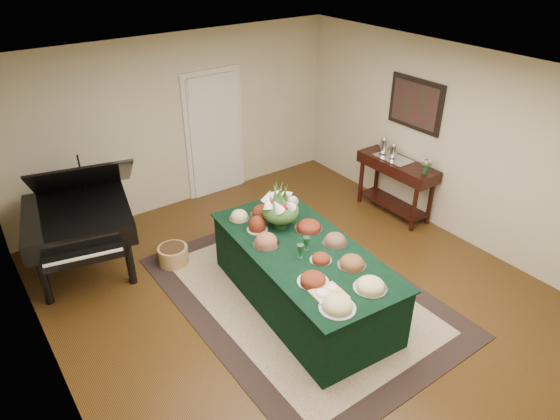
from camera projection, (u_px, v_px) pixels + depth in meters
ground at (294, 291)px, 6.31m from camera, size 6.00×6.00×0.00m
area_rug at (299, 295)px, 6.24m from camera, size 2.69×3.76×0.01m
kitchen_doorway at (215, 135)px, 8.19m from camera, size 1.05×0.07×2.10m
buffet_table at (303, 276)px, 5.93m from camera, size 1.40×2.63×0.80m
food_platters at (303, 246)px, 5.70m from camera, size 1.11×2.36×0.15m
cutting_board at (328, 291)px, 5.00m from camera, size 0.33×0.33×0.10m
green_goblets at (303, 247)px, 5.59m from camera, size 0.23×0.16×0.18m
floral_centerpiece at (280, 206)px, 6.02m from camera, size 0.48×0.48×0.48m
grand_piano at (79, 218)px, 6.33m from camera, size 1.66×1.77×1.62m
wicker_basket at (173, 255)px, 6.78m from camera, size 0.41×0.41×0.25m
mahogany_sideboard at (397, 173)px, 7.70m from camera, size 0.45×1.33×0.90m
tea_service at (389, 150)px, 7.68m from camera, size 0.34×0.58×0.30m
pink_bouquet at (426, 163)px, 7.16m from camera, size 0.18×0.18×0.23m
wall_painting at (416, 104)px, 7.29m from camera, size 0.05×0.95×0.75m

